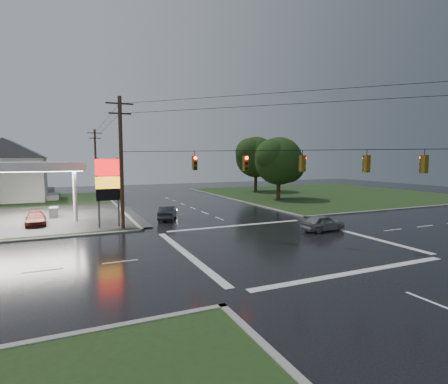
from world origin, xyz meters
name	(u,v)px	position (x,y,z in m)	size (l,w,h in m)	color
ground	(281,243)	(0.00, 0.00, 0.00)	(120.00, 120.00, 0.00)	black
grass_ne	(326,194)	(26.00, 26.00, 0.04)	(36.00, 36.00, 0.08)	#203316
pylon_sign	(108,181)	(-10.50, 10.50, 4.01)	(2.00, 0.35, 6.00)	#59595E
utility_pole_nw	(121,161)	(-9.50, 9.50, 5.72)	(2.20, 0.32, 11.00)	#382619
utility_pole_n	(96,162)	(-9.50, 38.00, 5.47)	(2.20, 0.32, 10.50)	#382619
traffic_signals	(283,151)	(0.02, -0.02, 6.48)	(26.87, 26.87, 1.47)	black
house_near	(9,170)	(-20.95, 36.00, 4.41)	(11.05, 8.48, 8.60)	silver
house_far	(13,168)	(-21.95, 48.00, 4.41)	(11.05, 8.48, 8.60)	silver
tree_ne_near	(280,161)	(14.14, 21.99, 5.56)	(7.99, 6.80, 8.98)	black
tree_ne_far	(257,157)	(17.15, 33.99, 6.18)	(8.46, 7.20, 9.80)	black
car_north	(167,213)	(-4.82, 12.69, 0.67)	(1.41, 4.05, 1.33)	black
car_crossing	(323,223)	(5.45, 2.15, 0.66)	(1.55, 3.86, 1.32)	slate
car_pump	(36,219)	(-16.33, 14.30, 0.59)	(1.67, 4.10, 1.19)	maroon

